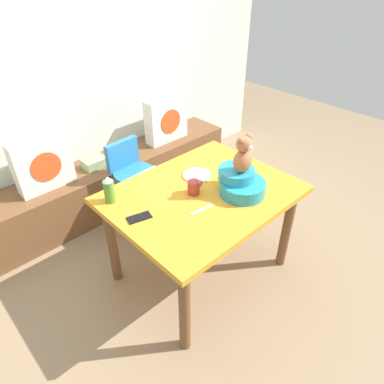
# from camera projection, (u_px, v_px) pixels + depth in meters

# --- Properties ---
(ground_plane) EXTENTS (8.00, 8.00, 0.00)m
(ground_plane) POSITION_uv_depth(u_px,v_px,m) (201.00, 269.00, 2.70)
(ground_plane) COLOR #8C7256
(back_wall) EXTENTS (4.40, 0.10, 2.60)m
(back_wall) POSITION_uv_depth(u_px,v_px,m) (76.00, 61.00, 2.84)
(back_wall) COLOR silver
(back_wall) RESTS_ON ground_plane
(window_bench) EXTENTS (2.60, 0.44, 0.46)m
(window_bench) POSITION_uv_depth(u_px,v_px,m) (112.00, 182.00, 3.29)
(window_bench) COLOR brown
(window_bench) RESTS_ON ground_plane
(pillow_floral_left) EXTENTS (0.44, 0.15, 0.44)m
(pillow_floral_left) POSITION_uv_depth(u_px,v_px,m) (42.00, 164.00, 2.70)
(pillow_floral_left) COLOR white
(pillow_floral_left) RESTS_ON window_bench
(pillow_floral_right) EXTENTS (0.44, 0.15, 0.44)m
(pillow_floral_right) POSITION_uv_depth(u_px,v_px,m) (166.00, 119.00, 3.41)
(pillow_floral_right) COLOR white
(pillow_floral_right) RESTS_ON window_bench
(book_stack) EXTENTS (0.20, 0.14, 0.08)m
(book_stack) POSITION_uv_depth(u_px,v_px,m) (95.00, 163.00, 3.06)
(book_stack) COLOR #96AB74
(book_stack) RESTS_ON window_bench
(dining_table) EXTENTS (1.21, 0.94, 0.74)m
(dining_table) POSITION_uv_depth(u_px,v_px,m) (202.00, 205.00, 2.33)
(dining_table) COLOR orange
(dining_table) RESTS_ON ground_plane
(highchair) EXTENTS (0.34, 0.46, 0.79)m
(highchair) POSITION_uv_depth(u_px,v_px,m) (134.00, 175.00, 2.86)
(highchair) COLOR #2672B2
(highchair) RESTS_ON ground_plane
(infant_seat_teal) EXTENTS (0.30, 0.33, 0.16)m
(infant_seat_teal) POSITION_uv_depth(u_px,v_px,m) (240.00, 183.00, 2.23)
(infant_seat_teal) COLOR teal
(infant_seat_teal) RESTS_ON dining_table
(teddy_bear) EXTENTS (0.13, 0.12, 0.25)m
(teddy_bear) POSITION_uv_depth(u_px,v_px,m) (243.00, 155.00, 2.12)
(teddy_bear) COLOR #A66640
(teddy_bear) RESTS_ON infant_seat_teal
(ketchup_bottle) EXTENTS (0.07, 0.07, 0.18)m
(ketchup_bottle) POSITION_uv_depth(u_px,v_px,m) (109.00, 190.00, 2.14)
(ketchup_bottle) COLOR #4C8C33
(ketchup_bottle) RESTS_ON dining_table
(coffee_mug) EXTENTS (0.12, 0.08, 0.09)m
(coffee_mug) POSITION_uv_depth(u_px,v_px,m) (194.00, 187.00, 2.24)
(coffee_mug) COLOR #9E332D
(coffee_mug) RESTS_ON dining_table
(dinner_plate_near) EXTENTS (0.20, 0.20, 0.01)m
(dinner_plate_near) POSITION_uv_depth(u_px,v_px,m) (197.00, 175.00, 2.44)
(dinner_plate_near) COLOR white
(dinner_plate_near) RESTS_ON dining_table
(cell_phone) EXTENTS (0.16, 0.10, 0.01)m
(cell_phone) POSITION_uv_depth(u_px,v_px,m) (139.00, 217.00, 2.05)
(cell_phone) COLOR black
(cell_phone) RESTS_ON dining_table
(table_fork) EXTENTS (0.17, 0.04, 0.01)m
(table_fork) POSITION_uv_depth(u_px,v_px,m) (202.00, 210.00, 2.11)
(table_fork) COLOR silver
(table_fork) RESTS_ON dining_table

